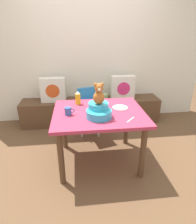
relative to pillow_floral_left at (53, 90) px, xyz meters
name	(u,v)px	position (x,y,z in m)	size (l,w,h in m)	color
ground_plane	(99,160)	(0.69, -1.20, -0.68)	(8.00, 8.00, 0.00)	brown
back_wall	(89,52)	(0.69, 0.29, 0.62)	(4.40, 0.10, 2.60)	silver
window_bench	(91,111)	(0.69, 0.02, -0.45)	(2.60, 0.44, 0.46)	brown
pillow_floral_left	(53,90)	(0.00, 0.00, 0.00)	(0.44, 0.15, 0.44)	white
pillow_floral_right	(123,88)	(1.28, 0.00, 0.00)	(0.44, 0.15, 0.44)	white
book_stack	(102,97)	(0.89, 0.02, -0.17)	(0.20, 0.14, 0.10)	#8AB879
dining_table	(99,119)	(0.69, -1.20, -0.05)	(1.13, 0.94, 0.74)	#B73351
highchair	(89,105)	(0.61, -0.42, -0.16)	(0.40, 0.51, 0.79)	#2672B2
infant_seat_teal	(99,111)	(0.67, -1.34, 0.13)	(0.30, 0.33, 0.16)	#30AACD
teddy_bear	(99,94)	(0.67, -1.34, 0.34)	(0.13, 0.12, 0.25)	#B26129
ketchup_bottle	(78,98)	(0.43, -0.90, 0.15)	(0.07, 0.07, 0.18)	gold
coffee_mug	(68,111)	(0.31, -1.25, 0.11)	(0.12, 0.08, 0.09)	#335999
dinner_plate_near	(120,108)	(0.98, -1.12, 0.07)	(0.20, 0.20, 0.01)	white
table_fork	(131,120)	(1.02, -1.48, 0.06)	(0.02, 0.17, 0.01)	silver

